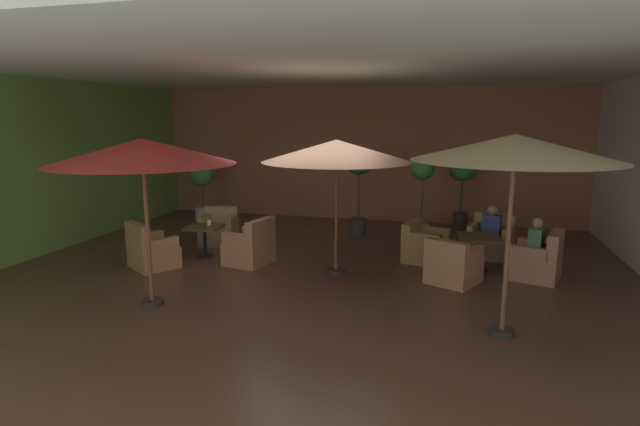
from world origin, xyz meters
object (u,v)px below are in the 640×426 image
Objects in this scene: cafe_table_front_left at (205,233)px; potted_tree_mid_right at (359,174)px; armchair_front_right_south at (453,266)px; patron_by_window at (536,239)px; patio_umbrella_tall_red at (515,149)px; armchair_front_left_east at (250,247)px; patron_blue_shirt at (492,223)px; iced_drink_cup at (209,223)px; patio_umbrella_center_beige at (142,152)px; armchair_front_left_north at (151,251)px; potted_tree_mid_left at (202,181)px; patio_umbrella_near_wall at (336,151)px; armchair_front_left_south at (219,230)px; cafe_table_front_right at (479,244)px; armchair_front_right_west at (537,261)px; armchair_front_right_north at (491,241)px; potted_tree_left_corner at (422,183)px; armchair_front_right_east at (425,247)px; potted_tree_right_corner at (463,174)px.

potted_tree_mid_right is (2.64, 2.55, 1.00)m from cafe_table_front_left.
armchair_front_right_south reaches higher than cafe_table_front_left.
patron_by_window reaches higher than armchair_front_right_south.
patio_umbrella_tall_red is at bearing -23.51° from cafe_table_front_left.
potted_tree_mid_right reaches higher than armchair_front_left_east.
iced_drink_cup is (-5.49, -1.31, -0.02)m from patron_blue_shirt.
patio_umbrella_center_beige is at bearing -79.67° from cafe_table_front_left.
cafe_table_front_left is 0.27× the size of patio_umbrella_center_beige.
armchair_front_left_north is 0.66× the size of potted_tree_mid_left.
armchair_front_left_east is 5.27m from patio_umbrella_tall_red.
patio_umbrella_near_wall reaches higher than armchair_front_left_north.
armchair_front_left_south is 0.58× the size of potted_tree_mid_left.
cafe_table_front_right is at bearing -38.02° from potted_tree_mid_right.
armchair_front_left_north is 2.80m from patio_umbrella_center_beige.
armchair_front_left_north reaches higher than armchair_front_right_west.
cafe_table_front_left is 0.78× the size of armchair_front_left_south.
patio_umbrella_near_wall is 3.62m from patron_blue_shirt.
iced_drink_cup is at bearing 155.20° from patio_umbrella_tall_red.
armchair_front_right_north is 1.46m from armchair_front_right_west.
armchair_front_left_south is at bearing -176.05° from armchair_front_right_north.
cafe_table_front_right is at bearing -62.02° from potted_tree_left_corner.
potted_tree_left_corner reaches higher than armchair_front_left_north.
armchair_front_right_west is at bearing 25.85° from patio_umbrella_center_beige.
armchair_front_right_west is 0.51× the size of potted_tree_left_corner.
patio_umbrella_center_beige is at bearing -69.14° from potted_tree_mid_left.
patio_umbrella_near_wall reaches higher than armchair_front_right_east.
patio_umbrella_center_beige reaches higher than potted_tree_mid_right.
armchair_front_left_east is 1.44× the size of patron_by_window.
armchair_front_right_east is at bearing 164.35° from cafe_table_front_right.
armchair_front_right_west is (1.41, 0.59, 0.01)m from armchair_front_right_south.
potted_tree_mid_left is at bearing 110.86° from patio_umbrella_center_beige.
armchair_front_right_east is 3.95m from patio_umbrella_tall_red.
potted_tree_mid_left is at bearing 119.73° from iced_drink_cup.
armchair_front_left_east is at bearing -119.23° from potted_tree_mid_right.
cafe_table_front_left is 6.49× the size of iced_drink_cup.
patron_by_window is at bearing -17.99° from cafe_table_front_right.
cafe_table_front_right is 1.00m from patron_blue_shirt.
cafe_table_front_right is 0.38× the size of potted_tree_mid_right.
armchair_front_right_west is 6.68m from patio_umbrella_center_beige.
armchair_front_right_east is 2.03m from armchair_front_right_west.
potted_tree_mid_right is 4.31m from patron_by_window.
armchair_front_left_east is at bearing -135.32° from potted_tree_left_corner.
iced_drink_cup is at bearing -142.67° from potted_tree_right_corner.
patio_umbrella_near_wall is at bearing 143.27° from patio_umbrella_tall_red.
armchair_front_right_north is 1.48m from patron_by_window.
patio_umbrella_center_beige is at bearing -153.16° from armchair_front_right_south.
iced_drink_cup is (0.04, 0.13, 0.20)m from cafe_table_front_left.
potted_tree_mid_left is (-1.57, 2.23, 0.75)m from armchair_front_left_south.
potted_tree_mid_left is at bearing 140.97° from patio_umbrella_near_wall.
iced_drink_cup is at bearing -179.27° from patron_by_window.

